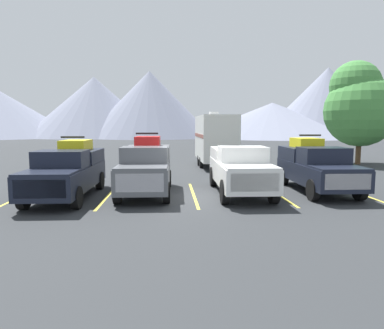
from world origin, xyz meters
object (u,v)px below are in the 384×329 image
object	(u,v)px
pickup_truck_b	(146,167)
camper_trailer_a	(215,138)
pickup_truck_a	(68,170)
pickup_truck_c	(239,168)
pickup_truck_d	(316,166)

from	to	relation	value
pickup_truck_b	camper_trailer_a	size ratio (longest dim) A/B	0.73
pickup_truck_a	pickup_truck_c	xyz separation A→B (m)	(7.30, 0.31, -0.00)
pickup_truck_d	camper_trailer_a	world-z (taller)	camper_trailer_a
camper_trailer_a	pickup_truck_d	bearing A→B (deg)	-70.55
pickup_truck_a	camper_trailer_a	xyz separation A→B (m)	(7.53, 10.24, 0.95)
pickup_truck_c	pickup_truck_d	distance (m)	3.63
pickup_truck_c	camper_trailer_a	distance (m)	9.98
pickup_truck_b	pickup_truck_c	distance (m)	4.10
pickup_truck_d	pickup_truck_a	bearing A→B (deg)	-176.34
pickup_truck_b	camper_trailer_a	distance (m)	10.66
pickup_truck_c	pickup_truck_d	xyz separation A→B (m)	(3.61, 0.39, 0.03)
pickup_truck_c	camper_trailer_a	size ratio (longest dim) A/B	0.81
pickup_truck_a	camper_trailer_a	world-z (taller)	camper_trailer_a
pickup_truck_c	camper_trailer_a	world-z (taller)	camper_trailer_a
pickup_truck_a	pickup_truck_c	world-z (taller)	pickup_truck_a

